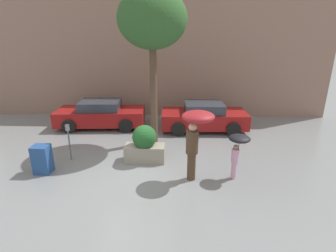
{
  "coord_description": "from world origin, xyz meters",
  "views": [
    {
      "loc": [
        1.37,
        -7.15,
        4.09
      ],
      "look_at": [
        1.02,
        1.6,
        1.05
      ],
      "focal_mm": 28.0,
      "sensor_mm": 36.0,
      "label": 1
    }
  ],
  "objects_px": {
    "person_adult": "(196,129)",
    "street_tree": "(152,21)",
    "planter_box": "(145,145)",
    "person_child": "(238,146)",
    "parked_car_far": "(204,117)",
    "newspaper_box": "(42,159)",
    "parking_meter": "(68,135)",
    "parked_car_near": "(101,114)"
  },
  "relations": [
    {
      "from": "parked_car_near",
      "to": "parked_car_far",
      "type": "relative_size",
      "value": 1.07
    },
    {
      "from": "newspaper_box",
      "to": "parking_meter",
      "type": "bearing_deg",
      "value": 59.14
    },
    {
      "from": "person_child",
      "to": "parked_car_near",
      "type": "relative_size",
      "value": 0.34
    },
    {
      "from": "person_adult",
      "to": "newspaper_box",
      "type": "height_order",
      "value": "person_adult"
    },
    {
      "from": "street_tree",
      "to": "parking_meter",
      "type": "relative_size",
      "value": 4.4
    },
    {
      "from": "parked_car_far",
      "to": "street_tree",
      "type": "xyz_separation_m",
      "value": [
        -2.1,
        -1.65,
        3.99
      ]
    },
    {
      "from": "person_adult",
      "to": "newspaper_box",
      "type": "relative_size",
      "value": 2.33
    },
    {
      "from": "planter_box",
      "to": "person_child",
      "type": "bearing_deg",
      "value": -19.63
    },
    {
      "from": "person_adult",
      "to": "person_child",
      "type": "xyz_separation_m",
      "value": [
        1.25,
        0.09,
        -0.52
      ]
    },
    {
      "from": "parking_meter",
      "to": "street_tree",
      "type": "bearing_deg",
      "value": 31.99
    },
    {
      "from": "person_child",
      "to": "newspaper_box",
      "type": "bearing_deg",
      "value": 155.48
    },
    {
      "from": "person_child",
      "to": "street_tree",
      "type": "height_order",
      "value": "street_tree"
    },
    {
      "from": "planter_box",
      "to": "person_child",
      "type": "height_order",
      "value": "person_child"
    },
    {
      "from": "parked_car_far",
      "to": "person_child",
      "type": "bearing_deg",
      "value": -174.29
    },
    {
      "from": "newspaper_box",
      "to": "street_tree",
      "type": "bearing_deg",
      "value": 38.44
    },
    {
      "from": "parked_car_near",
      "to": "parked_car_far",
      "type": "bearing_deg",
      "value": -96.26
    },
    {
      "from": "parking_meter",
      "to": "newspaper_box",
      "type": "height_order",
      "value": "parking_meter"
    },
    {
      "from": "planter_box",
      "to": "street_tree",
      "type": "bearing_deg",
      "value": 83.92
    },
    {
      "from": "planter_box",
      "to": "parked_car_far",
      "type": "distance_m",
      "value": 4.02
    },
    {
      "from": "person_adult",
      "to": "parked_car_far",
      "type": "relative_size",
      "value": 0.55
    },
    {
      "from": "planter_box",
      "to": "parking_meter",
      "type": "distance_m",
      "value": 2.58
    },
    {
      "from": "person_child",
      "to": "parked_car_far",
      "type": "height_order",
      "value": "person_child"
    },
    {
      "from": "person_child",
      "to": "parking_meter",
      "type": "bearing_deg",
      "value": 146.21
    },
    {
      "from": "street_tree",
      "to": "person_adult",
      "type": "bearing_deg",
      "value": -62.5
    },
    {
      "from": "parked_car_far",
      "to": "street_tree",
      "type": "relative_size",
      "value": 0.68
    },
    {
      "from": "planter_box",
      "to": "parked_car_far",
      "type": "xyz_separation_m",
      "value": [
        2.28,
        3.31,
        -0.02
      ]
    },
    {
      "from": "person_child",
      "to": "street_tree",
      "type": "bearing_deg",
      "value": 111.49
    },
    {
      "from": "street_tree",
      "to": "newspaper_box",
      "type": "relative_size",
      "value": 6.3
    },
    {
      "from": "planter_box",
      "to": "newspaper_box",
      "type": "bearing_deg",
      "value": -163.31
    },
    {
      "from": "person_child",
      "to": "parked_car_far",
      "type": "relative_size",
      "value": 0.36
    },
    {
      "from": "person_adult",
      "to": "street_tree",
      "type": "relative_size",
      "value": 0.37
    },
    {
      "from": "person_adult",
      "to": "parked_car_far",
      "type": "xyz_separation_m",
      "value": [
        0.66,
        4.43,
        -1.0
      ]
    },
    {
      "from": "person_adult",
      "to": "person_child",
      "type": "distance_m",
      "value": 1.35
    },
    {
      "from": "parking_meter",
      "to": "planter_box",
      "type": "bearing_deg",
      "value": 1.0
    },
    {
      "from": "planter_box",
      "to": "parked_car_near",
      "type": "bearing_deg",
      "value": 125.23
    },
    {
      "from": "person_child",
      "to": "street_tree",
      "type": "xyz_separation_m",
      "value": [
        -2.69,
        2.69,
        3.51
      ]
    },
    {
      "from": "parked_car_near",
      "to": "newspaper_box",
      "type": "bearing_deg",
      "value": 168.79
    },
    {
      "from": "parked_car_far",
      "to": "newspaper_box",
      "type": "bearing_deg",
      "value": 126.28
    },
    {
      "from": "person_adult",
      "to": "newspaper_box",
      "type": "bearing_deg",
      "value": 157.42
    },
    {
      "from": "parked_car_near",
      "to": "person_adult",
      "type": "bearing_deg",
      "value": -142.11
    },
    {
      "from": "parked_car_near",
      "to": "parking_meter",
      "type": "relative_size",
      "value": 3.19
    },
    {
      "from": "planter_box",
      "to": "person_child",
      "type": "distance_m",
      "value": 3.08
    }
  ]
}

